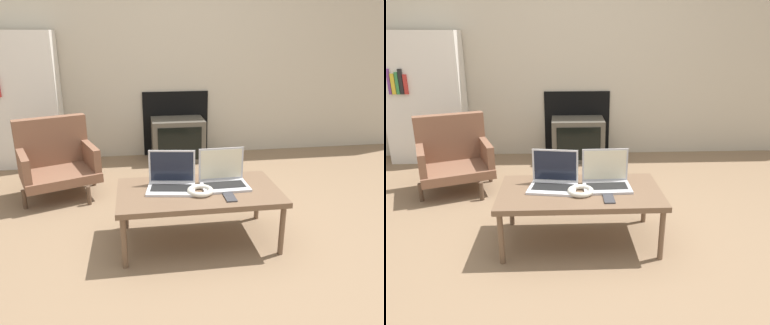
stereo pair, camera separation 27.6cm
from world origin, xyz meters
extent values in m
plane|color=#7A6047|center=(0.00, 0.00, 0.00)|extent=(14.00, 14.00, 0.00)
cube|color=#B7AD99|center=(0.00, 2.19, 1.30)|extent=(7.00, 0.06, 2.60)
cube|color=black|center=(0.07, 2.15, 0.37)|extent=(0.76, 0.03, 0.75)
cube|color=brown|center=(0.00, 0.13, 0.36)|extent=(1.08, 0.59, 0.04)
cylinder|color=brown|center=(-0.50, -0.12, 0.17)|extent=(0.04, 0.04, 0.35)
cylinder|color=brown|center=(0.50, -0.12, 0.17)|extent=(0.04, 0.04, 0.35)
cylinder|color=brown|center=(-0.50, 0.39, 0.17)|extent=(0.04, 0.04, 0.35)
cylinder|color=brown|center=(0.50, 0.39, 0.17)|extent=(0.04, 0.04, 0.35)
cube|color=silver|center=(-0.18, 0.15, 0.39)|extent=(0.35, 0.27, 0.02)
cube|color=black|center=(-0.18, 0.15, 0.40)|extent=(0.29, 0.17, 0.00)
cube|color=silver|center=(-0.17, 0.26, 0.51)|extent=(0.32, 0.06, 0.23)
cube|color=black|center=(-0.17, 0.26, 0.51)|extent=(0.29, 0.05, 0.21)
cube|color=#B2B2B7|center=(0.18, 0.15, 0.39)|extent=(0.32, 0.23, 0.02)
cube|color=black|center=(0.18, 0.15, 0.40)|extent=(0.27, 0.13, 0.00)
cube|color=#B2B2B7|center=(0.18, 0.26, 0.51)|extent=(0.32, 0.02, 0.23)
cube|color=beige|center=(0.18, 0.26, 0.51)|extent=(0.29, 0.01, 0.21)
torus|color=beige|center=(0.00, 0.07, 0.40)|extent=(0.17, 0.17, 0.04)
cube|color=#333338|center=(0.17, -0.02, 0.39)|extent=(0.07, 0.14, 0.01)
cube|color=#4C473D|center=(0.07, 1.94, 0.24)|extent=(0.58, 0.40, 0.47)
cube|color=black|center=(0.07, 1.74, 0.24)|extent=(0.48, 0.01, 0.37)
cube|color=brown|center=(-1.08, 1.05, 0.20)|extent=(0.77, 0.72, 0.08)
cube|color=brown|center=(-1.15, 1.25, 0.46)|extent=(0.61, 0.32, 0.43)
cube|color=brown|center=(-1.34, 0.95, 0.34)|extent=(0.23, 0.46, 0.20)
cube|color=brown|center=(-0.82, 1.16, 0.34)|extent=(0.23, 0.46, 0.20)
cylinder|color=#4C3828|center=(-1.34, 0.84, 0.08)|extent=(0.04, 0.04, 0.16)
cylinder|color=#4C3828|center=(-0.82, 0.84, 0.08)|extent=(0.04, 0.04, 0.16)
cylinder|color=#4C3828|center=(-1.34, 1.27, 0.08)|extent=(0.04, 0.04, 0.16)
cylinder|color=#4C3828|center=(-0.82, 1.27, 0.08)|extent=(0.04, 0.04, 0.16)
cube|color=silver|center=(-1.60, 1.99, 0.71)|extent=(0.82, 0.30, 1.41)
camera|label=1|loc=(-0.39, -2.15, 1.37)|focal=35.00mm
camera|label=2|loc=(-0.12, -2.17, 1.37)|focal=35.00mm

